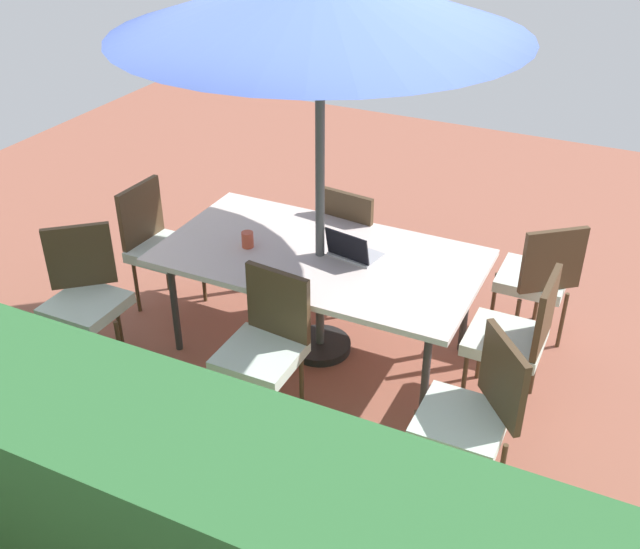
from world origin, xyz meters
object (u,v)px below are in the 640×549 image
(chair_east, at_px, (159,242))
(chair_northeast, at_px, (85,293))
(patio_umbrella, at_px, (320,2))
(chair_north, at_px, (265,343))
(chair_west, at_px, (516,334))
(laptop, at_px, (353,251))
(chair_southwest, at_px, (538,275))
(dining_table, at_px, (320,261))
(cup, at_px, (248,240))
(chair_south, at_px, (355,237))
(chair_northwest, at_px, (473,411))

(chair_east, height_order, chair_northeast, same)
(patio_umbrella, distance_m, chair_north, 1.98)
(chair_west, bearing_deg, laptop, -92.35)
(chair_east, distance_m, chair_northeast, 0.81)
(patio_umbrella, relative_size, chair_southwest, 2.64)
(dining_table, xyz_separation_m, chair_east, (1.34, -0.01, -0.18))
(chair_east, bearing_deg, laptop, -85.40)
(chair_northeast, bearing_deg, dining_table, -10.18)
(chair_east, xyz_separation_m, chair_southwest, (-2.66, -0.73, 0.00))
(chair_southwest, bearing_deg, laptop, -6.61)
(dining_table, height_order, chair_west, chair_west)
(chair_north, distance_m, cup, 0.85)
(chair_east, bearing_deg, dining_table, -87.55)
(chair_north, bearing_deg, patio_umbrella, 95.59)
(chair_north, height_order, chair_southwest, same)
(patio_umbrella, xyz_separation_m, chair_north, (0.00, 0.76, -1.83))
(cup, bearing_deg, chair_east, -8.55)
(chair_south, distance_m, chair_north, 1.47)
(chair_south, distance_m, laptop, 0.75)
(patio_umbrella, bearing_deg, chair_north, 89.83)
(chair_north, bearing_deg, cup, 132.74)
(dining_table, distance_m, chair_southwest, 1.52)
(patio_umbrella, bearing_deg, chair_west, 179.40)
(patio_umbrella, xyz_separation_m, cup, (0.49, 0.11, -1.55))
(chair_west, relative_size, chair_north, 1.00)
(chair_south, relative_size, chair_southwest, 1.00)
(patio_umbrella, relative_size, chair_northeast, 2.64)
(chair_northwest, height_order, cup, chair_northwest)
(chair_east, distance_m, chair_west, 2.69)
(cup, bearing_deg, chair_west, -176.86)
(chair_east, bearing_deg, patio_umbrella, -87.55)
(chair_east, height_order, chair_west, same)
(laptop, height_order, cup, laptop)
(patio_umbrella, bearing_deg, chair_northwest, 147.74)
(chair_north, bearing_deg, chair_east, 155.84)
(chair_southwest, relative_size, chair_northeast, 1.00)
(patio_umbrella, bearing_deg, dining_table, 0.00)
(cup, bearing_deg, laptop, -166.31)
(chair_northeast, bearing_deg, patio_umbrella, -10.18)
(dining_table, distance_m, chair_east, 1.36)
(dining_table, xyz_separation_m, patio_umbrella, (0.00, 0.00, 1.65))
(chair_south, relative_size, cup, 8.98)
(chair_east, xyz_separation_m, cup, (-0.86, 0.13, 0.28))
(chair_northwest, bearing_deg, patio_umbrella, -161.96)
(patio_umbrella, distance_m, chair_northwest, 2.39)
(chair_south, distance_m, chair_west, 1.57)
(dining_table, distance_m, patio_umbrella, 1.65)
(dining_table, bearing_deg, chair_north, 89.83)
(chair_south, distance_m, chair_northeast, 1.99)
(dining_table, xyz_separation_m, chair_north, (0.00, 0.76, -0.18))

